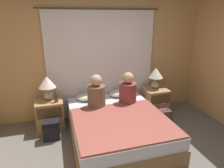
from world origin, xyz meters
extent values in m
cube|color=tan|center=(0.00, 2.07, 1.25)|extent=(4.48, 0.06, 2.50)
cube|color=white|center=(0.00, 2.00, 1.08)|extent=(2.21, 0.03, 2.15)
cylinder|color=brown|center=(0.00, 2.00, 2.17)|extent=(2.41, 0.02, 0.02)
cube|color=olive|center=(0.00, 0.98, 0.13)|extent=(1.54, 1.95, 0.26)
cube|color=silver|center=(0.00, 0.98, 0.36)|extent=(1.50, 1.91, 0.20)
cube|color=#A87F51|center=(-1.10, 1.67, 0.28)|extent=(0.49, 0.43, 0.56)
cube|color=#4C3823|center=(-1.10, 1.44, 0.42)|extent=(0.43, 0.02, 0.20)
cube|color=#A87F51|center=(1.10, 1.67, 0.28)|extent=(0.49, 0.43, 0.56)
cube|color=#4C3823|center=(1.10, 1.44, 0.42)|extent=(0.43, 0.02, 0.20)
ellipsoid|color=#B2A899|center=(-1.10, 1.73, 0.63)|extent=(0.18, 0.18, 0.14)
cylinder|color=#B2A893|center=(-1.10, 1.73, 0.75)|extent=(0.02, 0.02, 0.10)
cone|color=white|center=(-1.10, 1.73, 0.91)|extent=(0.31, 0.31, 0.21)
ellipsoid|color=#B2A899|center=(1.10, 1.73, 0.63)|extent=(0.18, 0.18, 0.14)
cylinder|color=#B2A893|center=(1.10, 1.73, 0.75)|extent=(0.02, 0.02, 0.10)
cone|color=white|center=(1.10, 1.73, 0.91)|extent=(0.31, 0.31, 0.21)
ellipsoid|color=silver|center=(-0.34, 1.74, 0.52)|extent=(0.49, 0.33, 0.12)
ellipsoid|color=silver|center=(0.34, 1.74, 0.52)|extent=(0.49, 0.33, 0.12)
cube|color=#994C42|center=(0.00, 0.69, 0.48)|extent=(1.48, 1.32, 0.03)
cylinder|color=brown|center=(-0.26, 1.39, 0.66)|extent=(0.33, 0.33, 0.40)
sphere|color=tan|center=(-0.26, 1.39, 0.97)|extent=(0.21, 0.21, 0.21)
cylinder|color=brown|center=(0.35, 1.39, 0.66)|extent=(0.33, 0.33, 0.39)
sphere|color=tan|center=(0.35, 1.39, 0.96)|extent=(0.21, 0.21, 0.21)
cylinder|color=#513819|center=(-0.96, 1.57, 0.65)|extent=(0.06, 0.06, 0.18)
cylinder|color=#513819|center=(-0.96, 1.57, 0.77)|extent=(0.02, 0.02, 0.06)
cube|color=black|center=(-1.09, 1.27, 0.18)|extent=(0.28, 0.18, 0.36)
cube|color=black|center=(-1.09, 1.25, 0.32)|extent=(0.25, 0.19, 0.08)
cube|color=brown|center=(1.07, 1.26, 0.13)|extent=(0.31, 0.18, 0.25)
torus|color=#492B27|center=(1.07, 1.26, 0.29)|extent=(0.23, 0.02, 0.23)
camera|label=1|loc=(-0.93, -1.90, 2.04)|focal=32.00mm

